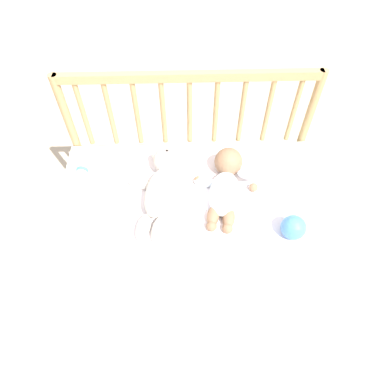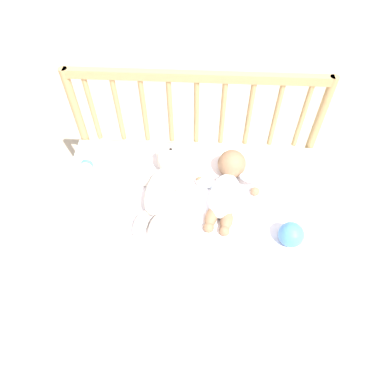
% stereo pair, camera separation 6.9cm
% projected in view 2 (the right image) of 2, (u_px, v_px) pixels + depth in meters
% --- Properties ---
extents(ground_plane, '(12.00, 12.00, 0.00)m').
position_uv_depth(ground_plane, '(192.00, 263.00, 1.82)').
color(ground_plane, '#C6B293').
extents(crib_mattress, '(1.10, 0.67, 0.54)m').
position_uv_depth(crib_mattress, '(192.00, 236.00, 1.60)').
color(crib_mattress, silver).
rests_on(crib_mattress, ground_plane).
extents(crib_rail, '(1.10, 0.04, 0.90)m').
position_uv_depth(crib_rail, '(196.00, 126.00, 1.54)').
color(crib_rail, tan).
rests_on(crib_rail, ground_plane).
extents(blanket, '(0.75, 0.52, 0.01)m').
position_uv_depth(blanket, '(189.00, 199.00, 1.40)').
color(blanket, white).
rests_on(blanket, crib_mattress).
extents(teddy_bear, '(0.30, 0.44, 0.13)m').
position_uv_depth(teddy_bear, '(163.00, 181.00, 1.39)').
color(teddy_bear, silver).
rests_on(teddy_bear, crib_mattress).
extents(baby, '(0.28, 0.39, 0.12)m').
position_uv_depth(baby, '(227.00, 185.00, 1.39)').
color(baby, white).
rests_on(baby, crib_mattress).
extents(baby_bottle, '(0.05, 0.16, 0.05)m').
position_uv_depth(baby_bottle, '(84.00, 173.00, 1.45)').
color(baby_bottle, '#F4E5CC').
rests_on(baby_bottle, crib_mattress).
extents(toy_ball, '(0.09, 0.09, 0.09)m').
position_uv_depth(toy_ball, '(291.00, 235.00, 1.24)').
color(toy_ball, '#4C8CDB').
rests_on(toy_ball, crib_mattress).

